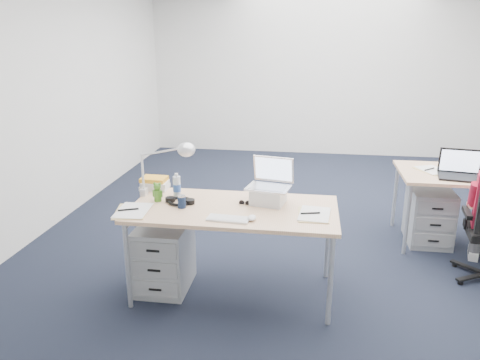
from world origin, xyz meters
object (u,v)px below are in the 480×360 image
computer_mouse (252,218)px  sunglasses (245,203)px  book_stack (155,183)px  desk_lamp (159,168)px  headphones (180,200)px  drawer_pedestal_near (164,256)px  drawer_pedestal_far (429,216)px  bear_figurine (157,192)px  wireless_keyboard (228,219)px  water_bottle (177,185)px  dark_laptop (462,164)px  can_koozie (182,201)px  desk_near (234,213)px  silver_laptop (269,182)px  cordless_phone (158,193)px

computer_mouse → sunglasses: computer_mouse is taller
book_stack → desk_lamp: 0.28m
headphones → desk_lamp: bearing=154.9°
drawer_pedestal_near → book_stack: (-0.18, 0.36, 0.51)m
drawer_pedestal_far → bear_figurine: bearing=-153.5°
wireless_keyboard → water_bottle: 0.67m
computer_mouse → wireless_keyboard: bearing=-172.7°
drawer_pedestal_far → desk_lamp: 2.73m
bear_figurine → dark_laptop: bearing=36.9°
drawer_pedestal_near → sunglasses: (0.65, 0.10, 0.47)m
dark_laptop → wireless_keyboard: bearing=-136.1°
water_bottle → can_koozie: bearing=-66.2°
computer_mouse → headphones: (-0.61, 0.27, 0.00)m
desk_near → wireless_keyboard: size_ratio=5.25×
bear_figurine → desk_lamp: size_ratio=0.33×
wireless_keyboard → computer_mouse: size_ratio=3.20×
book_stack → dark_laptop: size_ratio=0.61×
computer_mouse → bear_figurine: bearing=161.4°
book_stack → desk_lamp: desk_lamp is taller
desk_near → headphones: bearing=175.0°
sunglasses → silver_laptop: bearing=23.9°
desk_near → headphones: (-0.44, 0.04, 0.07)m
drawer_pedestal_near → cordless_phone: (-0.05, 0.07, 0.52)m
desk_near → headphones: headphones is taller
can_koozie → water_bottle: bearing=113.8°
drawer_pedestal_near → computer_mouse: (0.75, -0.22, 0.47)m
drawer_pedestal_near → sunglasses: size_ratio=5.75×
desk_near → cordless_phone: (-0.63, 0.05, 0.11)m
wireless_keyboard → headphones: (-0.44, 0.29, 0.01)m
silver_laptop → wireless_keyboard: size_ratio=1.15×
drawer_pedestal_near → desk_lamp: 0.72m
headphones → drawer_pedestal_near: bearing=-150.6°
wireless_keyboard → can_koozie: 0.44m
computer_mouse → dark_laptop: size_ratio=0.25×
drawer_pedestal_near → book_stack: size_ratio=2.40×
drawer_pedestal_far → headphones: bearing=-151.3°
dark_laptop → computer_mouse: bearing=-134.0°
wireless_keyboard → drawer_pedestal_near: bearing=162.1°
dark_laptop → cordless_phone: bearing=-148.7°
computer_mouse → headphones: size_ratio=0.38×
computer_mouse → can_koozie: 0.59m
drawer_pedestal_far → book_stack: 2.73m
drawer_pedestal_far → silver_laptop: 1.99m
wireless_keyboard → sunglasses: 0.34m
drawer_pedestal_far → bear_figurine: (-2.40, -1.20, 0.53)m
silver_laptop → water_bottle: (-0.76, 0.04, -0.07)m
computer_mouse → desk_lamp: desk_lamp is taller
cordless_phone → computer_mouse: bearing=-4.7°
drawer_pedestal_far → bear_figurine: bear_figurine is taller
silver_laptop → desk_lamp: bearing=-170.9°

